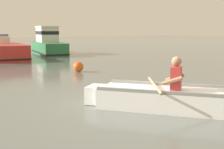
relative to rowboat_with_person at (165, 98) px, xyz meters
The scene contains 5 objects.
ground_plane 0.44m from the rowboat_with_person, 140.76° to the left, with size 120.00×120.00×0.00m, color slate.
rowboat_with_person is the anchor object (origin of this frame).
moored_boat_red 13.89m from the rowboat_with_person, 88.76° to the left, with size 2.59×5.16×1.48m.
moored_boat_green 16.23m from the rowboat_with_person, 76.16° to the left, with size 2.52×5.46×2.01m.
mooring_buoy 6.51m from the rowboat_with_person, 79.04° to the left, with size 0.43×0.43×0.43m, color #E55919.
Camera 1 is at (-4.51, -5.03, 1.78)m, focal length 48.61 mm.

